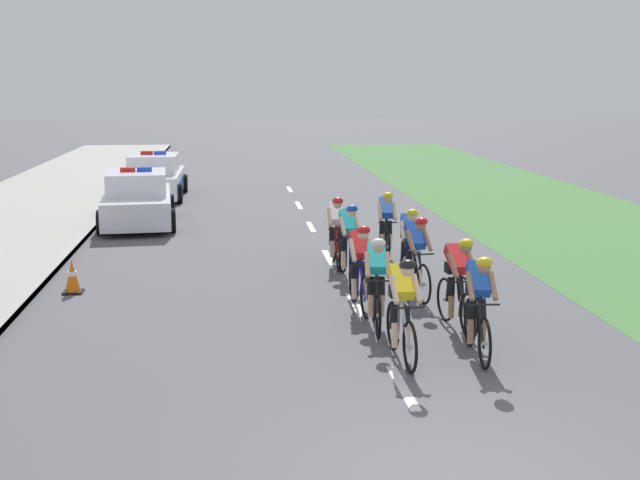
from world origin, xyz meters
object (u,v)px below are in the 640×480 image
at_px(cyclist_eighth, 409,245).
at_px(police_car_second, 155,178).
at_px(cyclist_third, 377,281).
at_px(cyclist_fifth, 360,266).
at_px(cyclist_sixth, 416,255).
at_px(cyclist_ninth, 336,230).
at_px(police_car_nearest, 138,200).
at_px(cyclist_seventh, 348,240).
at_px(traffic_cone_mid, 72,277).
at_px(cyclist_fourth, 458,282).
at_px(cyclist_lead, 402,307).
at_px(cyclist_tenth, 386,224).
at_px(cyclist_second, 478,304).

bearing_deg(cyclist_eighth, police_car_second, 114.78).
bearing_deg(cyclist_third, cyclist_fifth, 94.53).
relative_size(cyclist_sixth, cyclist_ninth, 1.00).
xyz_separation_m(cyclist_fifth, police_car_nearest, (-4.71, 9.19, -0.11)).
height_order(cyclist_seventh, cyclist_ninth, same).
bearing_deg(cyclist_ninth, cyclist_eighth, -55.64).
xyz_separation_m(cyclist_ninth, traffic_cone_mid, (-5.17, -1.70, -0.48)).
xyz_separation_m(cyclist_fourth, cyclist_fifth, (-1.36, 1.30, 0.00)).
relative_size(cyclist_fourth, police_car_nearest, 0.38).
bearing_deg(police_car_nearest, cyclist_lead, -67.61).
xyz_separation_m(cyclist_fourth, cyclist_eighth, (-0.12, 3.00, 0.00)).
bearing_deg(cyclist_third, traffic_cone_mid, 151.17).
bearing_deg(cyclist_third, police_car_nearest, 114.94).
height_order(cyclist_sixth, traffic_cone_mid, cyclist_sixth).
height_order(cyclist_ninth, cyclist_tenth, same).
distance_m(cyclist_tenth, police_car_second, 12.05).
bearing_deg(cyclist_sixth, police_car_second, 112.90).
relative_size(cyclist_third, cyclist_ninth, 1.00).
relative_size(cyclist_lead, cyclist_fourth, 1.00).
bearing_deg(cyclist_fifth, cyclist_seventh, 86.52).
bearing_deg(cyclist_lead, police_car_nearest, 112.39).
height_order(cyclist_eighth, police_car_second, police_car_second).
height_order(cyclist_second, cyclist_ninth, same).
height_order(cyclist_lead, cyclist_fourth, same).
relative_size(police_car_nearest, police_car_second, 1.02).
xyz_separation_m(cyclist_sixth, cyclist_seventh, (-1.00, 1.60, 0.00)).
height_order(cyclist_fifth, cyclist_tenth, same).
relative_size(cyclist_fifth, cyclist_tenth, 1.00).
distance_m(cyclist_fourth, cyclist_fifth, 1.88).
bearing_deg(traffic_cone_mid, cyclist_eighth, -0.39).
bearing_deg(cyclist_fourth, cyclist_third, 172.07).
distance_m(cyclist_eighth, police_car_nearest, 9.57).
xyz_separation_m(cyclist_sixth, police_car_nearest, (-5.85, 8.46, -0.11)).
bearing_deg(police_car_nearest, cyclist_seventh, -54.71).
relative_size(cyclist_fifth, traffic_cone_mid, 2.69).
bearing_deg(cyclist_fifth, traffic_cone_mid, 161.21).
bearing_deg(cyclist_lead, cyclist_seventh, 90.37).
distance_m(cyclist_third, cyclist_tenth, 5.35).
distance_m(cyclist_lead, cyclist_seventh, 5.00).
distance_m(cyclist_lead, cyclist_third, 1.54).
height_order(cyclist_fourth, cyclist_seventh, same).
relative_size(cyclist_fourth, cyclist_eighth, 1.00).
bearing_deg(cyclist_seventh, cyclist_fourth, -71.57).
bearing_deg(police_car_nearest, cyclist_ninth, -50.44).
relative_size(cyclist_third, cyclist_sixth, 1.00).
distance_m(cyclist_lead, cyclist_tenth, 6.84).
distance_m(cyclist_ninth, traffic_cone_mid, 5.46).
distance_m(cyclist_fifth, cyclist_ninth, 3.44).
distance_m(cyclist_fourth, cyclist_seventh, 3.84).
xyz_separation_m(cyclist_second, cyclist_tenth, (-0.04, 6.72, 0.00)).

